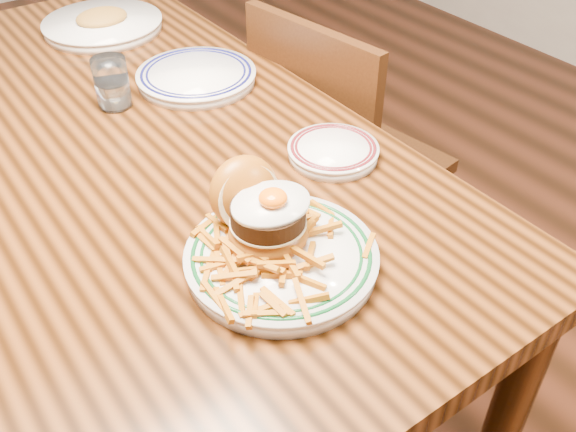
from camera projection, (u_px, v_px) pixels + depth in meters
floor at (170, 372)px, 1.74m from camera, size 6.00×6.00×0.00m
table at (133, 172)px, 1.32m from camera, size 0.85×1.60×0.75m
chair_right at (338, 159)px, 1.71m from camera, size 0.46×0.46×0.87m
main_plate at (275, 241)px, 0.96m from camera, size 0.29×0.30×0.14m
side_plate at (333, 150)px, 1.19m from camera, size 0.17×0.17×0.03m
rear_plate at (196, 76)px, 1.43m from camera, size 0.27×0.27×0.03m
water_glass at (112, 86)px, 1.33m from camera, size 0.07×0.07×0.11m
far_plate at (103, 24)px, 1.65m from camera, size 0.30×0.30×0.05m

